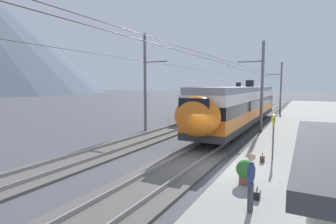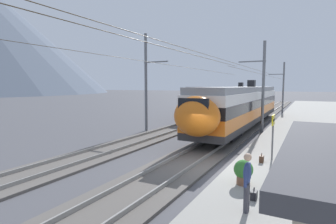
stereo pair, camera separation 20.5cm
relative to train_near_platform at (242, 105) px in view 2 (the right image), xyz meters
name	(u,v)px [view 2 (the right image)]	position (x,y,z in m)	size (l,w,h in m)	color
ground_plane	(206,170)	(-13.30, -1.30, -2.22)	(400.00, 400.00, 0.00)	#4C4C51
track_near	(181,165)	(-13.30, 0.00, -2.15)	(120.00, 3.00, 0.28)	#5B5651
track_far	(100,153)	(-13.30, 5.17, -2.15)	(120.00, 3.00, 0.28)	#5B5651
train_near_platform	(242,105)	(0.00, 0.00, 0.00)	(24.05, 2.93, 4.27)	#2D2D30
train_far_track	(233,97)	(16.65, 5.17, 0.01)	(32.60, 2.99, 4.27)	#2D2D30
catenary_mast_mid	(261,85)	(-1.24, -1.81, 1.82)	(45.71, 2.26, 7.67)	slate
catenary_mast_east	(282,86)	(17.65, -1.80, 1.67)	(45.71, 2.26, 7.40)	slate
catenary_mast_far_side	(147,81)	(-5.20, 7.04, 2.14)	(45.71, 2.31, 8.41)	slate
platform_sign	(273,127)	(-11.31, -3.95, -0.24)	(0.70, 0.08, 2.19)	#59595B
passenger_walking	(247,179)	(-17.40, -4.00, -0.90)	(0.53, 0.22, 1.69)	#383842
handbag_beside_passenger	(254,195)	(-16.45, -4.04, -1.70)	(0.32, 0.18, 0.40)	black
handbag_near_sign	(262,159)	(-12.03, -3.58, -1.68)	(0.32, 0.18, 0.44)	#472D1E
potted_plant_platform_edge	(243,171)	(-15.30, -3.45, -1.33)	(0.69, 0.69, 0.90)	brown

